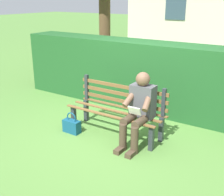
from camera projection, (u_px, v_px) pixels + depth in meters
ground at (115, 134)px, 5.05m from camera, size 60.00×60.00×0.00m
park_bench at (118, 108)px, 4.98m from camera, size 1.69×0.52×0.89m
person_seated at (139, 108)px, 4.52m from camera, size 0.44×0.73×1.16m
hedge_backdrop at (152, 75)px, 5.92m from camera, size 6.12×0.78×1.50m
handbag at (72, 126)px, 5.06m from camera, size 0.31×0.14×0.37m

